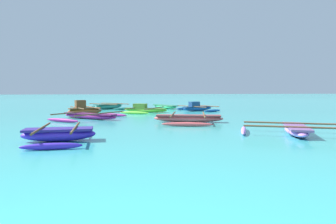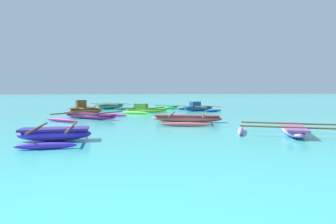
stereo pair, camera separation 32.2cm
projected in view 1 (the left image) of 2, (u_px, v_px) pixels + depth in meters
moored_boat_0 at (296, 130)px, 11.54m from camera, size 4.66×3.71×0.40m
moored_boat_1 at (188, 118)px, 15.96m from camera, size 3.76×4.40×0.45m
moored_boat_2 at (197, 108)px, 24.75m from camera, size 3.26×3.98×0.77m
moored_boat_3 at (59, 134)px, 10.05m from camera, size 2.43×3.22×0.49m
moored_boat_4 at (145, 109)px, 23.30m from camera, size 4.00×4.81×0.66m
moored_boat_5 at (90, 116)px, 17.78m from camera, size 4.59×4.83×0.40m
moored_boat_6 at (109, 106)px, 27.27m from camera, size 4.40×4.57×0.50m
moored_boat_7 at (84, 110)px, 20.65m from camera, size 2.79×4.00×1.03m
moored_boat_8 at (165, 106)px, 27.90m from camera, size 2.13×3.48×0.33m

